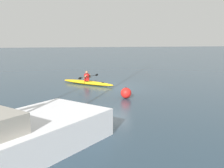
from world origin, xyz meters
The scene contains 4 objects.
ground_plane centered at (0.00, 0.00, 0.00)m, with size 160.00×160.00×0.00m, color #283D4C.
kayak centered at (1.67, -1.53, 0.14)m, with size 3.90×3.63×0.28m.
kayaker centered at (1.72, -1.57, 0.59)m, with size 1.71×1.87×0.75m.
mooring_buoy_red_near centered at (-0.16, 3.60, 0.32)m, with size 0.64×0.64×0.68m.
Camera 1 is at (3.36, 18.67, 3.57)m, focal length 42.76 mm.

